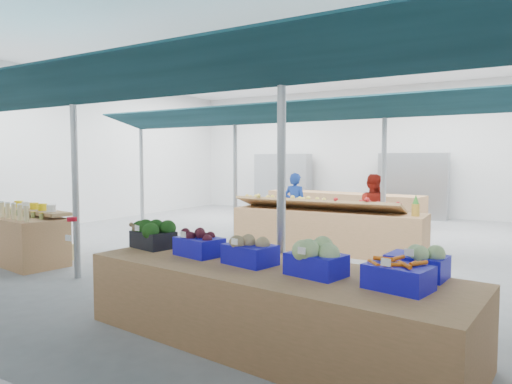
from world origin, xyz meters
TOP-DOWN VIEW (x-y plane):
  - floor at (0.00, 0.00)m, footprint 13.00×13.00m
  - hall at (0.00, 1.44)m, footprint 13.00×13.00m
  - pole_grid at (0.75, -1.75)m, footprint 10.00×4.60m
  - awnings at (0.75, -1.75)m, footprint 9.50×7.08m
  - back_shelving_left at (-2.50, 6.00)m, footprint 2.00×0.50m
  - back_shelving_right at (2.00, 6.00)m, footprint 2.00×0.50m
  - bottle_shelf at (-2.67, -3.77)m, footprint 1.95×1.36m
  - veg_counter at (2.72, -4.73)m, footprint 4.01×1.73m
  - fruit_counter at (1.55, -0.13)m, footprint 3.79×0.91m
  - far_counter at (0.34, 4.21)m, footprint 4.80×1.63m
  - crate_stack at (4.27, -4.71)m, footprint 0.62×0.54m
  - vendor_left at (0.35, 0.97)m, footprint 0.55×0.36m
  - vendor_right at (2.15, 0.97)m, footprint 0.74×0.58m
  - crate_broccoli at (1.06, -4.54)m, footprint 0.57×0.45m
  - crate_beets at (1.81, -4.62)m, footprint 0.57×0.45m
  - crate_celeriac at (2.51, -4.70)m, footprint 0.57×0.45m
  - crate_cabbage at (3.26, -4.79)m, footprint 0.57×0.45m
  - crate_carrots at (4.01, -4.87)m, footprint 0.57×0.45m
  - sparrow at (0.87, -4.65)m, footprint 0.12×0.09m
  - pole_ribbon at (0.21, -5.02)m, footprint 0.12×0.12m
  - apple_heap_yellow at (0.65, -0.22)m, footprint 1.90×0.71m
  - apple_heap_red at (2.31, -0.22)m, footprint 1.50×0.71m
  - pineapple at (3.26, -0.22)m, footprint 0.14×0.14m
  - crate_extra at (4.06, -4.39)m, footprint 0.54×0.43m

SIDE VIEW (x-z plane):
  - floor at x=0.00m, z-range 0.00..0.00m
  - crate_stack at x=4.27m, z-range 0.00..0.62m
  - veg_counter at x=2.72m, z-range 0.00..0.76m
  - fruit_counter at x=1.55m, z-range 0.00..0.81m
  - far_counter at x=0.34m, z-range 0.00..0.85m
  - bottle_shelf at x=-2.67m, z-range -0.10..1.00m
  - vendor_left at x=0.35m, z-range 0.00..1.51m
  - vendor_right at x=2.15m, z-range 0.00..1.51m
  - crate_carrots at x=4.01m, z-range 0.72..1.01m
  - crate_beets at x=1.81m, z-range 0.74..1.03m
  - crate_celeriac at x=2.51m, z-range 0.74..1.06m
  - crate_extra at x=4.06m, z-range 0.74..1.06m
  - crate_broccoli at x=1.06m, z-range 0.74..1.09m
  - crate_cabbage at x=3.26m, z-range 0.74..1.09m
  - apple_heap_yellow at x=0.65m, z-range 0.84..1.11m
  - apple_heap_red at x=2.31m, z-range 0.84..1.11m
  - pineapple at x=3.26m, z-range 0.80..1.19m
  - back_shelving_left at x=-2.50m, z-range 0.00..2.00m
  - back_shelving_right at x=2.00m, z-range 0.00..2.00m
  - sparrow at x=0.87m, z-range 0.95..1.06m
  - pole_ribbon at x=0.21m, z-range 0.94..1.22m
  - pole_grid at x=0.75m, z-range 0.31..3.31m
  - hall at x=0.00m, z-range -3.85..9.15m
  - awnings at x=0.75m, z-range 2.63..2.93m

